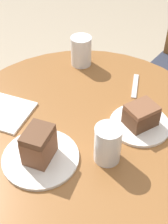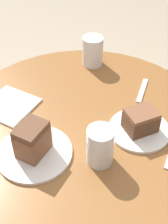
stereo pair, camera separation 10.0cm
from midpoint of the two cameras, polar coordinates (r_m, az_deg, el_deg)
name	(u,v)px [view 1 (the left image)]	position (r m, az deg, el deg)	size (l,w,h in m)	color
table	(84,157)	(1.17, -2.48, -8.38)	(0.89, 0.89, 0.73)	brown
plate_near	(140,124)	(1.02, 7.38, -2.39)	(0.20, 0.20, 0.01)	white
plate_far	(41,158)	(0.93, -11.02, -8.34)	(0.23, 0.23, 0.01)	white
cake_slice_near	(141,115)	(0.99, 7.58, -0.70)	(0.11, 0.12, 0.07)	brown
cake_slice_far	(39,145)	(0.89, -11.49, -6.04)	(0.09, 0.11, 0.10)	brown
glass_lemonade	(108,146)	(0.88, 1.09, -6.37)	(0.08, 0.08, 0.12)	beige
glass_water	(81,52)	(1.27, -2.82, 10.80)	(0.08, 0.08, 0.12)	silver
napkin_stack	(6,112)	(1.10, -16.72, -0.18)	(0.20, 0.20, 0.01)	white
spoon	(135,86)	(1.18, 6.92, 4.67)	(0.07, 0.14, 0.00)	silver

